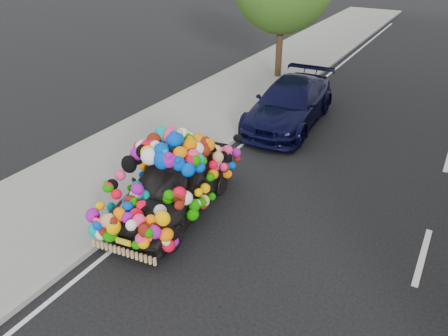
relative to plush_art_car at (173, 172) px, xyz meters
The scene contains 6 objects.
ground 2.32m from the plush_art_car, 32.48° to the left, with size 100.00×100.00×0.00m, color black.
sidewalk 2.94m from the plush_art_car, 156.31° to the left, with size 4.00×60.00×0.12m, color gray.
kerb 1.58m from the plush_art_car, 118.07° to the left, with size 0.15×60.00×0.13m, color gray.
lane_markings 5.56m from the plush_art_car, 11.78° to the left, with size 6.00×50.00×0.01m, color silver, non-canonical shape.
plush_art_car is the anchor object (origin of this frame).
navy_sedan 6.14m from the plush_art_car, 86.86° to the left, with size 2.02×4.97×1.44m, color black.
Camera 1 is at (3.53, -7.98, 5.86)m, focal length 35.00 mm.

